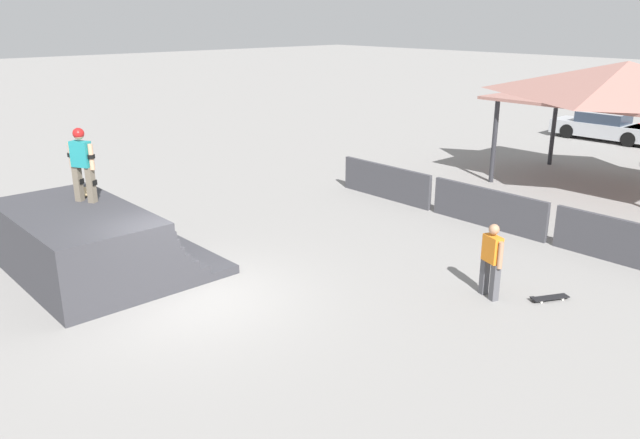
# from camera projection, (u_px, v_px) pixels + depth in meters

# --- Properties ---
(ground_plane) EXTENTS (160.00, 160.00, 0.00)m
(ground_plane) POSITION_uv_depth(u_px,v_px,m) (194.00, 297.00, 12.68)
(ground_plane) COLOR gray
(quarter_pipe_ramp) EXTENTS (4.32, 3.86, 1.51)m
(quarter_pipe_ramp) POSITION_uv_depth(u_px,v_px,m) (90.00, 244.00, 13.63)
(quarter_pipe_ramp) COLOR #38383D
(quarter_pipe_ramp) RESTS_ON ground
(skater_on_deck) EXTENTS (0.69, 0.47, 1.65)m
(skater_on_deck) POSITION_uv_depth(u_px,v_px,m) (82.00, 160.00, 13.58)
(skater_on_deck) COLOR #6B6051
(skater_on_deck) RESTS_ON quarter_pipe_ramp
(skateboard_on_deck) EXTENTS (0.83, 0.47, 0.09)m
(skateboard_on_deck) POSITION_uv_depth(u_px,v_px,m) (85.00, 192.00, 14.42)
(skateboard_on_deck) COLOR silver
(skateboard_on_deck) RESTS_ON quarter_pipe_ramp
(bystander_walking) EXTENTS (0.62, 0.34, 1.56)m
(bystander_walking) POSITION_uv_depth(u_px,v_px,m) (492.00, 257.00, 12.44)
(bystander_walking) COLOR #4C4C51
(bystander_walking) RESTS_ON ground
(skateboard_on_ground) EXTENTS (0.54, 0.81, 0.09)m
(skateboard_on_ground) POSITION_uv_depth(u_px,v_px,m) (549.00, 298.00, 12.53)
(skateboard_on_ground) COLOR silver
(skateboard_on_ground) RESTS_ON ground
(barrier_fence) EXTENTS (10.87, 0.12, 1.05)m
(barrier_fence) POSITION_uv_depth(u_px,v_px,m) (488.00, 208.00, 16.77)
(barrier_fence) COLOR #3D3D42
(barrier_fence) RESTS_ON ground
(pavilion_shelter) EXTENTS (7.58, 4.66, 4.12)m
(pavilion_shelter) POSITION_uv_depth(u_px,v_px,m) (626.00, 83.00, 19.35)
(pavilion_shelter) COLOR #2D2D33
(pavilion_shelter) RESTS_ON ground
(parked_car_silver) EXTENTS (4.58, 1.73, 1.27)m
(parked_car_silver) POSITION_uv_depth(u_px,v_px,m) (604.00, 127.00, 28.45)
(parked_car_silver) COLOR #A8AAAF
(parked_car_silver) RESTS_ON ground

